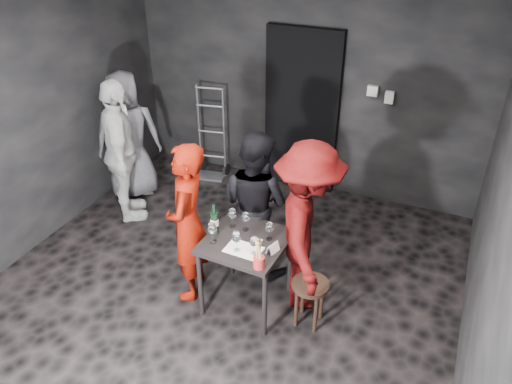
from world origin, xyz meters
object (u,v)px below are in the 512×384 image
at_px(tasting_table, 246,248).
at_px(bystander_cream, 120,142).
at_px(man_maroon, 308,219).
at_px(wine_bottle, 214,222).
at_px(hand_truck, 211,160).
at_px(bystander_grey, 127,130).
at_px(woman_black, 255,201).
at_px(server_red, 187,218).
at_px(stool, 310,291).
at_px(breadstick_cup, 259,254).

distance_m(tasting_table, bystander_cream, 2.13).
xyz_separation_m(man_maroon, wine_bottle, (-0.79, -0.28, -0.08)).
bearing_deg(hand_truck, bystander_grey, -140.86).
xyz_separation_m(hand_truck, bystander_grey, (-0.69, -0.84, 0.67)).
height_order(woman_black, wine_bottle, woman_black).
bearing_deg(wine_bottle, server_red, -170.80).
distance_m(woman_black, bystander_cream, 1.81).
relative_size(hand_truck, server_red, 0.74).
bearing_deg(wine_bottle, stool, -0.01).
xyz_separation_m(man_maroon, bystander_cream, (-2.43, 0.53, 0.05)).
bearing_deg(woman_black, wine_bottle, 89.48).
height_order(hand_truck, wine_bottle, hand_truck).
bearing_deg(hand_truck, breadstick_cup, -65.28).
bearing_deg(wine_bottle, bystander_cream, 153.72).
bearing_deg(wine_bottle, tasting_table, 2.31).
height_order(tasting_table, man_maroon, man_maroon).
height_order(stool, bystander_cream, bystander_cream).
distance_m(hand_truck, stool, 3.02).
xyz_separation_m(stool, woman_black, (-0.79, 0.57, 0.43)).
distance_m(stool, man_maroon, 0.65).
distance_m(tasting_table, man_maroon, 0.63).
distance_m(server_red, bystander_grey, 2.11).
bearing_deg(man_maroon, server_red, 86.24).
distance_m(man_maroon, bystander_grey, 2.87).
relative_size(stool, bystander_cream, 0.24).
distance_m(woman_black, man_maroon, 0.72).
relative_size(tasting_table, bystander_grey, 0.42).
bearing_deg(bystander_grey, server_red, 102.03).
bearing_deg(wine_bottle, woman_black, 75.19).
distance_m(server_red, man_maroon, 1.11).
relative_size(tasting_table, breadstick_cup, 2.51).
height_order(hand_truck, woman_black, woman_black).
height_order(man_maroon, breadstick_cup, man_maroon).
height_order(tasting_table, stool, tasting_table).
bearing_deg(stool, bystander_cream, 162.60).
height_order(tasting_table, server_red, server_red).
bearing_deg(bystander_grey, bystander_cream, 79.39).
height_order(stool, woman_black, woman_black).
distance_m(hand_truck, breadstick_cup, 3.07).
bearing_deg(tasting_table, server_red, -174.52).
distance_m(tasting_table, woman_black, 0.60).
relative_size(server_red, bystander_cream, 0.87).
xyz_separation_m(server_red, wine_bottle, (0.26, 0.04, 0.00)).
xyz_separation_m(tasting_table, woman_black, (-0.16, 0.56, 0.15)).
distance_m(hand_truck, bystander_grey, 1.28).
relative_size(hand_truck, bystander_cream, 0.64).
bearing_deg(server_red, breadstick_cup, 55.66).
relative_size(stool, breadstick_cup, 1.57).
relative_size(woman_black, wine_bottle, 5.22).
bearing_deg(bystander_cream, man_maroon, -141.72).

